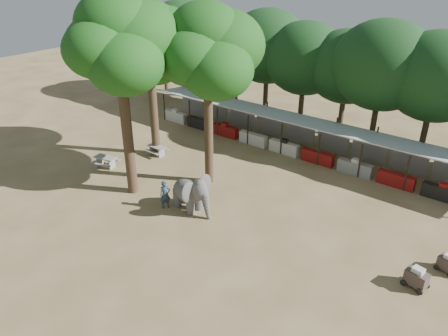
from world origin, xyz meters
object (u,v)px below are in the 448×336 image
Objects in this scene: yard_tree_left at (149,42)px; picnic_table_far at (157,149)px; yard_tree_back at (208,51)px; cart_back at (448,263)px; yard_tree_center at (119,43)px; cart_front at (417,278)px; picnic_table_near at (106,160)px; elephant at (192,193)px; handler at (165,195)px.

yard_tree_left is 7.52× the size of picnic_table_far.
picnic_table_far is at bearing -43.25° from yard_tree_left.
yard_tree_back reaches higher than cart_back.
yard_tree_center reaches higher than yard_tree_left.
picnic_table_near is at bearing -166.24° from cart_front.
cart_back is at bearing -5.86° from picnic_table_near.
yard_tree_left is at bearing -177.53° from cart_front.
cart_back reaches higher than picnic_table_near.
yard_tree_back is 6.18× the size of picnic_table_near.
yard_tree_back is at bearing -177.46° from cart_front.
elephant is 2.52× the size of cart_front.
cart_front is at bearing 12.23° from elephant.
yard_tree_left is 0.92× the size of yard_tree_center.
yard_tree_center is 20.26m from cart_back.
handler is (0.17, -4.33, -7.67)m from yard_tree_back.
yard_tree_left is 10.96m from handler.
cart_back is at bearing -0.96° from yard_tree_back.
handler is at bearing -159.80° from cart_front.
cart_front is 2.21m from cart_back.
yard_tree_back reaches higher than yard_tree_left.
yard_tree_back is at bearing 31.38° from handler.
cart_front is (12.44, 1.28, -0.62)m from elephant.
yard_tree_back is 16.94m from cart_back.
yard_tree_center is (3.00, -5.00, 1.01)m from yard_tree_left.
handler is 14.01m from cart_front.
handler is at bearing -147.94° from cart_back.
cart_front is at bearing -9.30° from yard_tree_left.
picnic_table_far is at bearing 119.45° from yard_tree_center.
yard_tree_back is 10.26× the size of cart_back.
yard_tree_back is at bearing -164.39° from cart_back.
handler is at bearing -38.74° from picnic_table_far.
yard_tree_back reaches higher than handler.
yard_tree_center is at bearing -151.59° from cart_back.
handler reaches higher than cart_front.
yard_tree_center reaches higher than yard_tree_back.
yard_tree_back is 9.86m from picnic_table_far.
yard_tree_left reaches higher than picnic_table_near.
picnic_table_far is at bearing -176.70° from cart_front.
yard_tree_center is 3.97× the size of elephant.
yard_tree_center is at bearing -59.04° from yard_tree_left.
yard_tree_left is 5.99× the size of picnic_table_near.
yard_tree_center is at bearing -162.45° from cart_front.
picnic_table_near is (-7.02, -3.01, -8.03)m from yard_tree_back.
yard_tree_center reaches higher than handler.
yard_tree_left is 0.97× the size of yard_tree_back.
picnic_table_near is 3.91m from picnic_table_far.
elephant is 1.63m from handler.
yard_tree_center is 5.04m from yard_tree_back.
yard_tree_left is at bearing 120.96° from yard_tree_center.
cart_back is (14.72, 4.08, -0.41)m from handler.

